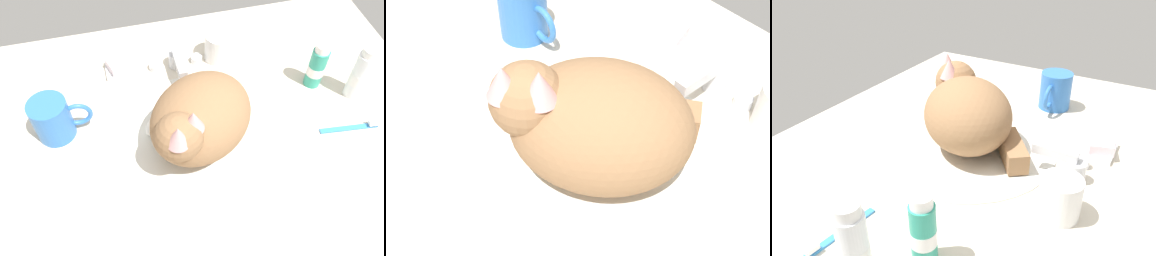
# 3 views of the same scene
# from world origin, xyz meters

# --- Properties ---
(ground_plane) EXTENTS (1.10, 0.83, 0.03)m
(ground_plane) POSITION_xyz_m (0.00, 0.00, -0.01)
(ground_plane) COLOR beige
(sink_basin) EXTENTS (0.38, 0.38, 0.01)m
(sink_basin) POSITION_xyz_m (0.00, 0.00, 0.00)
(sink_basin) COLOR silver
(sink_basin) RESTS_ON ground_plane
(faucet) EXTENTS (0.13, 0.11, 0.06)m
(faucet) POSITION_xyz_m (0.00, 0.22, 0.03)
(faucet) COLOR silver
(faucet) RESTS_ON ground_plane
(cat) EXTENTS (0.29, 0.30, 0.18)m
(cat) POSITION_xyz_m (-0.01, -0.01, 0.09)
(cat) COLOR #936B47
(cat) RESTS_ON sink_basin
(coffee_mug) EXTENTS (0.12, 0.08, 0.10)m
(coffee_mug) POSITION_xyz_m (-0.29, 0.10, 0.05)
(coffee_mug) COLOR #3372C6
(coffee_mug) RESTS_ON ground_plane
(soap_dish) EXTENTS (0.09, 0.06, 0.01)m
(soap_dish) POSITION_xyz_m (-0.13, 0.25, 0.01)
(soap_dish) COLOR white
(soap_dish) RESTS_ON ground_plane
(soap_bar) EXTENTS (0.08, 0.07, 0.02)m
(soap_bar) POSITION_xyz_m (-0.13, 0.25, 0.02)
(soap_bar) COLOR silver
(soap_bar) RESTS_ON soap_dish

